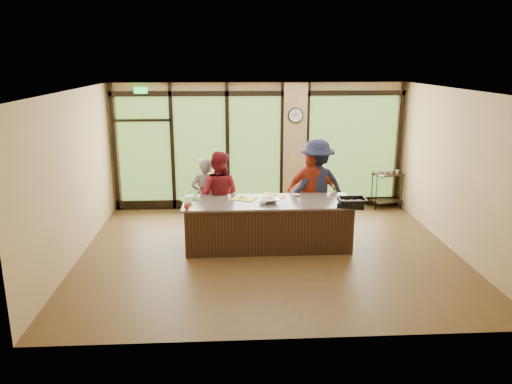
{
  "coord_description": "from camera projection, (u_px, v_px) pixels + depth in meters",
  "views": [
    {
      "loc": [
        -0.76,
        -8.75,
        3.54
      ],
      "look_at": [
        -0.22,
        0.4,
        1.07
      ],
      "focal_mm": 35.0,
      "sensor_mm": 36.0,
      "label": 1
    }
  ],
  "objects": [
    {
      "name": "bar_cart",
      "position": [
        387.0,
        185.0,
        12.07
      ],
      "size": [
        0.77,
        0.59,
        0.94
      ],
      "rotation": [
        0.0,
        0.0,
        0.32
      ],
      "color": "black",
      "rests_on": "floor"
    },
    {
      "name": "mixing_bowl",
      "position": [
        270.0,
        200.0,
        9.34
      ],
      "size": [
        0.43,
        0.43,
        0.08
      ],
      "primitive_type": "imported",
      "rotation": [
        0.0,
        0.0,
        0.36
      ],
      "color": "silver",
      "rests_on": "countertop"
    },
    {
      "name": "prep_bowl_mid",
      "position": [
        263.0,
        203.0,
        9.23
      ],
      "size": [
        0.17,
        0.17,
        0.04
      ],
      "primitive_type": "imported",
      "rotation": [
        0.0,
        0.0,
        -0.29
      ],
      "color": "white",
      "rests_on": "countertop"
    },
    {
      "name": "cutting_board_left",
      "position": [
        189.0,
        199.0,
        9.59
      ],
      "size": [
        0.45,
        0.39,
        0.01
      ],
      "primitive_type": "cube",
      "rotation": [
        0.0,
        0.0,
        0.31
      ],
      "color": "#428D33",
      "rests_on": "countertop"
    },
    {
      "name": "countertop",
      "position": [
        268.0,
        202.0,
        9.45
      ],
      "size": [
        3.2,
        1.1,
        0.04
      ],
      "primitive_type": "cube",
      "color": "#6E635B",
      "rests_on": "island_base"
    },
    {
      "name": "cutting_board_right",
      "position": [
        274.0,
        195.0,
        9.81
      ],
      "size": [
        0.52,
        0.44,
        0.01
      ],
      "primitive_type": "cube",
      "rotation": [
        0.0,
        0.0,
        -0.26
      ],
      "color": "yellow",
      "rests_on": "countertop"
    },
    {
      "name": "island_base",
      "position": [
        268.0,
        225.0,
        9.57
      ],
      "size": [
        3.1,
        1.0,
        0.88
      ],
      "primitive_type": "cube",
      "color": "black",
      "rests_on": "floor"
    },
    {
      "name": "left_wall",
      "position": [
        72.0,
        177.0,
        8.81
      ],
      "size": [
        0.0,
        6.0,
        6.0
      ],
      "primitive_type": "plane",
      "rotation": [
        1.57,
        0.0,
        1.57
      ],
      "color": "tan",
      "rests_on": "floor"
    },
    {
      "name": "window_wall",
      "position": [
        266.0,
        151.0,
        11.89
      ],
      "size": [
        6.9,
        0.12,
        3.0
      ],
      "color": "tan",
      "rests_on": "floor"
    },
    {
      "name": "right_wall",
      "position": [
        458.0,
        172.0,
        9.2
      ],
      "size": [
        0.0,
        6.0,
        6.0
      ],
      "primitive_type": "plane",
      "rotation": [
        1.57,
        0.0,
        -1.57
      ],
      "color": "tan",
      "rests_on": "floor"
    },
    {
      "name": "prep_bowl_near",
      "position": [
        188.0,
        202.0,
        9.27
      ],
      "size": [
        0.19,
        0.19,
        0.05
      ],
      "primitive_type": "imported",
      "rotation": [
        0.0,
        0.0,
        0.08
      ],
      "color": "white",
      "rests_on": "countertop"
    },
    {
      "name": "wall_clock",
      "position": [
        296.0,
        115.0,
        11.62
      ],
      "size": [
        0.36,
        0.04,
        0.36
      ],
      "color": "black",
      "rests_on": "window_wall"
    },
    {
      "name": "ceiling",
      "position": [
        270.0,
        90.0,
        8.61
      ],
      "size": [
        7.0,
        7.0,
        0.0
      ],
      "primitive_type": "plane",
      "rotation": [
        3.14,
        0.0,
        0.0
      ],
      "color": "silver",
      "rests_on": "back_wall"
    },
    {
      "name": "cook_midright",
      "position": [
        311.0,
        192.0,
        10.22
      ],
      "size": [
        1.03,
        0.44,
        1.75
      ],
      "primitive_type": "imported",
      "rotation": [
        0.0,
        0.0,
        3.15
      ],
      "color": "#A12D18",
      "rests_on": "floor"
    },
    {
      "name": "flower_stand",
      "position": [
        208.0,
        194.0,
        11.87
      ],
      "size": [
        0.49,
        0.49,
        0.8
      ],
      "primitive_type": "cube",
      "rotation": [
        0.0,
        0.0,
        0.25
      ],
      "color": "black",
      "rests_on": "floor"
    },
    {
      "name": "red_ramekin",
      "position": [
        187.0,
        207.0,
        8.93
      ],
      "size": [
        0.13,
        0.13,
        0.08
      ],
      "primitive_type": "imported",
      "rotation": [
        0.0,
        0.0,
        0.36
      ],
      "color": "#B12811",
      "rests_on": "countertop"
    },
    {
      "name": "prep_bowl_far",
      "position": [
        296.0,
        195.0,
        9.8
      ],
      "size": [
        0.18,
        0.18,
        0.03
      ],
      "primitive_type": "imported",
      "rotation": [
        0.0,
        0.0,
        0.42
      ],
      "color": "white",
      "rests_on": "countertop"
    },
    {
      "name": "flower_vase",
      "position": [
        207.0,
        172.0,
        11.73
      ],
      "size": [
        0.31,
        0.31,
        0.28
      ],
      "primitive_type": "imported",
      "rotation": [
        0.0,
        0.0,
        0.15
      ],
      "color": "#998153",
      "rests_on": "flower_stand"
    },
    {
      "name": "cook_midleft",
      "position": [
        219.0,
        194.0,
        10.07
      ],
      "size": [
        1.02,
        0.9,
        1.76
      ],
      "primitive_type": "imported",
      "rotation": [
        0.0,
        0.0,
        2.83
      ],
      "color": "maroon",
      "rests_on": "floor"
    },
    {
      "name": "cook_right",
      "position": [
        316.0,
        186.0,
        10.3
      ],
      "size": [
        1.42,
        1.06,
        1.96
      ],
      "primitive_type": "imported",
      "rotation": [
        0.0,
        0.0,
        3.43
      ],
      "color": "#1A1E3A",
      "rests_on": "floor"
    },
    {
      "name": "floor",
      "position": [
        269.0,
        252.0,
        9.39
      ],
      "size": [
        7.0,
        7.0,
        0.0
      ],
      "primitive_type": "plane",
      "color": "#52381D",
      "rests_on": "ground"
    },
    {
      "name": "cutting_board_center",
      "position": [
        244.0,
        198.0,
        9.59
      ],
      "size": [
        0.54,
        0.48,
        0.01
      ],
      "primitive_type": "cube",
      "rotation": [
        0.0,
        0.0,
        -0.41
      ],
      "color": "yellow",
      "rests_on": "countertop"
    },
    {
      "name": "back_wall",
      "position": [
        259.0,
        146.0,
        11.9
      ],
      "size": [
        7.0,
        0.0,
        7.0
      ],
      "primitive_type": "plane",
      "rotation": [
        1.57,
        0.0,
        0.0
      ],
      "color": "tan",
      "rests_on": "floor"
    },
    {
      "name": "roasting_pan",
      "position": [
        352.0,
        204.0,
        9.09
      ],
      "size": [
        0.59,
        0.53,
        0.09
      ],
      "primitive_type": "cube",
      "rotation": [
        0.0,
        0.0,
        -0.38
      ],
      "color": "black",
      "rests_on": "countertop"
    },
    {
      "name": "cook_left",
      "position": [
        206.0,
        196.0,
        10.2
      ],
      "size": [
        0.63,
        0.46,
        1.6
      ],
      "primitive_type": "imported",
      "rotation": [
        0.0,
        0.0,
        3.29
      ],
      "color": "gray",
      "rests_on": "floor"
    }
  ]
}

